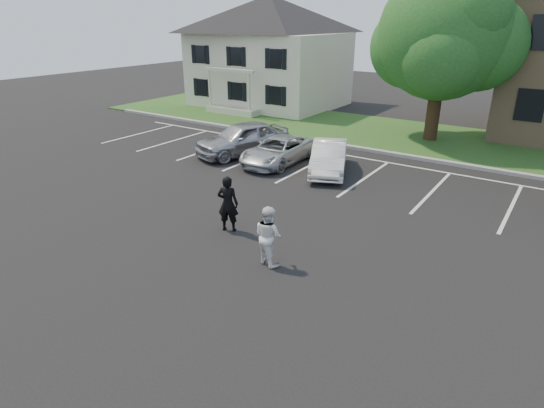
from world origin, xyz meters
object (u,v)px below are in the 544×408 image
object	(u,v)px
house	(269,52)
man_black_suit	(228,204)
man_white_shirt	(268,235)
car_silver_minivan	(278,151)
tree	(446,37)
car_silver_west	(243,139)
car_white_sedan	(329,157)

from	to	relation	value
house	man_black_suit	distance (m)	22.38
house	man_white_shirt	bearing A→B (deg)	-55.85
car_silver_minivan	man_white_shirt	bearing A→B (deg)	-58.52
tree	car_silver_west	world-z (taller)	tree
tree	car_silver_minivan	bearing A→B (deg)	-119.94
man_black_suit	car_white_sedan	bearing A→B (deg)	-112.16
tree	car_silver_minivan	xyz separation A→B (m)	(-4.72, -8.20, -4.75)
house	car_white_sedan	distance (m)	16.85
man_black_suit	man_white_shirt	world-z (taller)	man_black_suit
car_silver_west	car_silver_minivan	bearing A→B (deg)	15.89
man_black_suit	car_white_sedan	world-z (taller)	man_black_suit
tree	car_white_sedan	xyz separation A→B (m)	(-2.18, -8.09, -4.68)
house	car_white_sedan	xyz separation A→B (m)	(11.32, -12.07, -3.16)
man_white_shirt	car_white_sedan	distance (m)	8.31
man_black_suit	car_silver_minivan	world-z (taller)	man_black_suit
man_white_shirt	car_white_sedan	world-z (taller)	man_white_shirt
house	car_white_sedan	bearing A→B (deg)	-46.84
tree	car_silver_west	size ratio (longest dim) A/B	1.86
car_silver_minivan	tree	bearing A→B (deg)	60.05
tree	man_white_shirt	distance (m)	16.69
house	tree	world-z (taller)	tree
car_silver_minivan	car_white_sedan	world-z (taller)	car_white_sedan
tree	man_black_suit	distance (m)	15.84
tree	car_silver_minivan	world-z (taller)	tree
car_silver_west	man_white_shirt	bearing A→B (deg)	-27.98
tree	car_white_sedan	world-z (taller)	tree
house	tree	distance (m)	14.16
car_silver_minivan	car_white_sedan	distance (m)	2.54
man_white_shirt	car_silver_west	xyz separation A→B (m)	(-7.02, 8.07, -0.04)
house	man_black_suit	xyz separation A→B (m)	(11.39, -19.04, -2.92)
tree	car_white_sedan	size ratio (longest dim) A/B	2.16
house	car_silver_west	size ratio (longest dim) A/B	2.18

